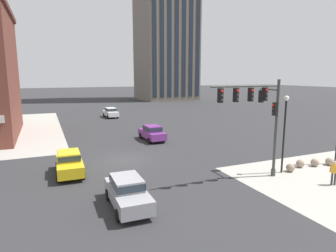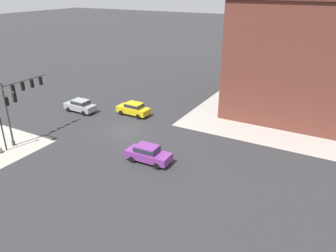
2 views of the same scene
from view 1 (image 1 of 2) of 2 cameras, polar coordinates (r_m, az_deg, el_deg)
name	(u,v)px [view 1 (image 1 of 2)]	position (r m, az deg, el deg)	size (l,w,h in m)	color
ground_plane	(124,160)	(25.33, -8.65, -6.62)	(320.00, 320.00, 0.00)	#2D2D30
traffic_signal_main	(260,110)	(20.81, 17.69, 3.00)	(5.57, 2.09, 6.89)	#383D38
bollard_sphere_curb_a	(290,168)	(23.89, 22.88, -7.55)	(0.63, 0.63, 0.63)	gray
bollard_sphere_curb_b	(300,164)	(25.29, 24.51, -6.71)	(0.63, 0.63, 0.63)	gray
bollard_sphere_curb_c	(315,162)	(26.09, 26.85, -6.40)	(0.63, 0.63, 0.63)	gray
bollard_sphere_curb_d	(329,161)	(26.94, 29.11, -6.10)	(0.63, 0.63, 0.63)	gray
pedestrian_with_bag	(334,171)	(22.21, 29.83, -7.73)	(0.40, 0.43, 1.64)	#333333
street_lamp_corner_near	(285,125)	(22.73, 21.92, 0.09)	(0.36, 0.36, 5.73)	black
car_main_northbound_near	(127,191)	(16.43, -7.97, -12.51)	(1.97, 4.44, 1.68)	#99999E
car_main_northbound_far	(152,132)	(32.33, -3.15, -1.23)	(1.98, 4.44, 1.68)	#7A3389
car_main_southbound_near	(111,112)	(50.95, -11.20, 2.69)	(2.07, 4.49, 1.68)	silver
car_main_southbound_far	(69,162)	(22.53, -18.81, -6.72)	(1.99, 4.45, 1.68)	gold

